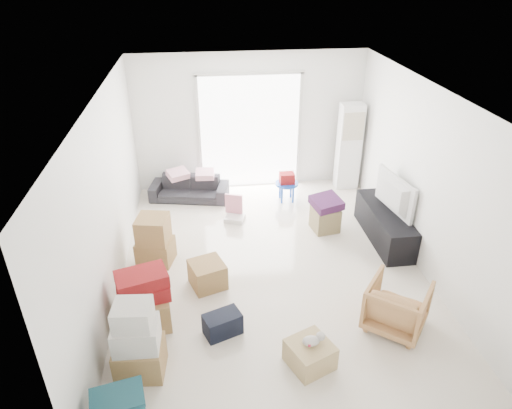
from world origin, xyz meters
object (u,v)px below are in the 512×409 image
at_px(tv_console, 384,225).
at_px(ottoman, 325,219).
at_px(wood_crate, 310,354).
at_px(armchair, 397,304).
at_px(kids_table, 287,181).
at_px(television, 387,207).
at_px(ac_tower, 349,147).
at_px(sofa, 189,185).

distance_m(tv_console, ottoman, 1.00).
bearing_deg(ottoman, wood_crate, -107.92).
relative_size(armchair, wood_crate, 1.55).
distance_m(tv_console, kids_table, 2.08).
height_order(tv_console, television, television).
relative_size(tv_console, ottoman, 3.83).
height_order(tv_console, armchair, armchair).
bearing_deg(ac_tower, kids_table, -160.91).
height_order(ac_tower, wood_crate, ac_tower).
relative_size(kids_table, wood_crate, 1.24).
bearing_deg(kids_table, ottoman, -67.77).
height_order(kids_table, wood_crate, kids_table).
distance_m(television, ottoman, 1.07).
height_order(armchair, kids_table, armchair).
xyz_separation_m(tv_console, television, (0.00, 0.00, 0.34)).
xyz_separation_m(armchair, kids_table, (-0.76, 3.57, 0.05)).
height_order(television, wood_crate, television).
xyz_separation_m(sofa, kids_table, (1.88, -0.31, 0.12)).
xyz_separation_m(television, sofa, (-3.25, 1.86, -0.32)).
relative_size(ac_tower, armchair, 2.40).
height_order(ac_tower, ottoman, ac_tower).
bearing_deg(tv_console, sofa, 150.21).
distance_m(armchair, ottoman, 2.45).
xyz_separation_m(armchair, ottoman, (-0.29, 2.43, -0.15)).
bearing_deg(kids_table, tv_console, -48.46).
distance_m(ac_tower, ottoman, 1.94).
xyz_separation_m(television, armchair, (-0.62, -2.02, -0.25)).
bearing_deg(sofa, kids_table, 2.35).
distance_m(ac_tower, television, 2.03).
bearing_deg(television, armchair, 153.62).
xyz_separation_m(ac_tower, tv_console, (0.05, -2.01, -0.61)).
bearing_deg(kids_table, armchair, -78.03).
bearing_deg(wood_crate, sofa, 107.79).
distance_m(tv_console, wood_crate, 3.12).
distance_m(tv_console, television, 0.34).
height_order(sofa, ottoman, sofa).
relative_size(television, wood_crate, 2.25).
bearing_deg(ac_tower, wood_crate, -111.74).
distance_m(television, armchair, 2.12).
bearing_deg(wood_crate, kids_table, 83.32).
xyz_separation_m(armchair, wood_crate, (-1.23, -0.49, -0.21)).
distance_m(ottoman, kids_table, 1.25).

